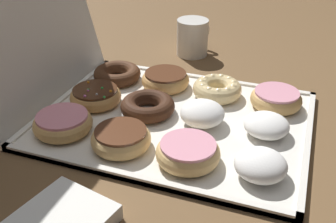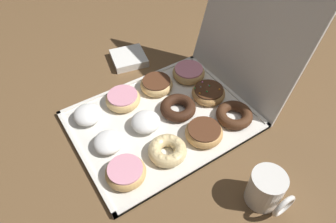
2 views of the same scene
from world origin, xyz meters
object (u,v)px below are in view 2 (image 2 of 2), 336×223
at_px(powdered_filled_donut_4, 146,122).
at_px(chocolate_cake_ring_donut_7, 177,107).
at_px(coffee_mug, 267,189).
at_px(napkin_stack, 129,58).
at_px(sprinkle_donut_10, 208,92).
at_px(donut_box, 162,120).
at_px(chocolate_frosted_donut_6, 156,84).
at_px(chocolate_cake_ring_donut_11, 234,115).
at_px(powdered_filled_donut_0, 88,115).
at_px(pink_frosted_donut_2, 126,172).
at_px(cruller_donut_5, 167,150).
at_px(pink_frosted_donut_3, 123,99).
at_px(chocolate_frosted_donut_8, 204,132).
at_px(pink_frosted_donut_9, 189,72).
at_px(powdered_filled_donut_1, 109,142).

xyz_separation_m(powdered_filled_donut_4, chocolate_cake_ring_donut_7, (-0.00, 0.12, -0.01)).
relative_size(coffee_mug, napkin_stack, 0.87).
bearing_deg(sprinkle_donut_10, donut_box, -89.21).
xyz_separation_m(chocolate_frosted_donut_6, napkin_stack, (-0.20, -0.00, -0.02)).
xyz_separation_m(donut_box, chocolate_cake_ring_donut_11, (0.12, 0.19, 0.02)).
distance_m(donut_box, sprinkle_donut_10, 0.19).
bearing_deg(chocolate_frosted_donut_6, donut_box, -25.09).
relative_size(powdered_filled_donut_0, sprinkle_donut_10, 0.79).
height_order(pink_frosted_donut_2, cruller_donut_5, cruller_donut_5).
height_order(pink_frosted_donut_3, coffee_mug, coffee_mug).
distance_m(powdered_filled_donut_4, chocolate_frosted_donut_8, 0.18).
relative_size(chocolate_cake_ring_donut_7, napkin_stack, 0.93).
relative_size(donut_box, chocolate_cake_ring_donut_7, 4.71).
distance_m(powdered_filled_donut_4, pink_frosted_donut_9, 0.28).
xyz_separation_m(powdered_filled_donut_1, napkin_stack, (-0.34, 0.25, -0.02)).
bearing_deg(chocolate_cake_ring_donut_7, pink_frosted_donut_2, -63.52).
xyz_separation_m(powdered_filled_donut_4, chocolate_cake_ring_donut_11, (0.12, 0.25, -0.01)).
bearing_deg(coffee_mug, pink_frosted_donut_3, -164.04).
xyz_separation_m(powdered_filled_donut_1, powdered_filled_donut_4, (-0.01, 0.13, 0.00)).
bearing_deg(pink_frosted_donut_3, chocolate_frosted_donut_8, 27.94).
relative_size(chocolate_cake_ring_donut_7, chocolate_frosted_donut_8, 1.02).
relative_size(chocolate_frosted_donut_6, pink_frosted_donut_9, 0.96).
bearing_deg(pink_frosted_donut_3, cruller_donut_5, 2.21).
distance_m(cruller_donut_5, napkin_stack, 0.47).
height_order(powdered_filled_donut_0, chocolate_frosted_donut_8, powdered_filled_donut_0).
bearing_deg(pink_frosted_donut_9, chocolate_frosted_donut_6, -93.89).
bearing_deg(cruller_donut_5, chocolate_cake_ring_donut_7, 136.67).
bearing_deg(pink_frosted_donut_2, donut_box, 122.35).
distance_m(powdered_filled_donut_0, chocolate_cake_ring_donut_11, 0.46).
relative_size(pink_frosted_donut_9, napkin_stack, 0.94).
bearing_deg(coffee_mug, cruller_donut_5, -151.60).
distance_m(pink_frosted_donut_2, chocolate_frosted_donut_6, 0.36).
bearing_deg(pink_frosted_donut_2, powdered_filled_donut_4, 132.43).
bearing_deg(chocolate_cake_ring_donut_11, chocolate_frosted_donut_6, -152.56).
height_order(donut_box, powdered_filled_donut_4, powdered_filled_donut_4).
bearing_deg(chocolate_frosted_donut_8, pink_frosted_donut_9, 153.69).
xyz_separation_m(powdered_filled_donut_4, cruller_donut_5, (0.12, -0.00, -0.00)).
height_order(pink_frosted_donut_3, powdered_filled_donut_4, powdered_filled_donut_4).
bearing_deg(powdered_filled_donut_1, cruller_donut_5, 47.21).
relative_size(donut_box, powdered_filled_donut_0, 6.10).
bearing_deg(pink_frosted_donut_3, pink_frosted_donut_9, 88.10).
bearing_deg(coffee_mug, powdered_filled_donut_1, -144.44).
bearing_deg(donut_box, pink_frosted_donut_3, -152.35).
distance_m(chocolate_cake_ring_donut_7, sprinkle_donut_10, 0.12).
bearing_deg(chocolate_frosted_donut_8, donut_box, -151.77).
relative_size(cruller_donut_5, pink_frosted_donut_9, 0.95).
xyz_separation_m(pink_frosted_donut_2, sprinkle_donut_10, (-0.12, 0.38, -0.00)).
distance_m(donut_box, cruller_donut_5, 0.14).
height_order(pink_frosted_donut_2, chocolate_cake_ring_donut_11, pink_frosted_donut_2).
relative_size(pink_frosted_donut_3, coffee_mug, 1.06).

